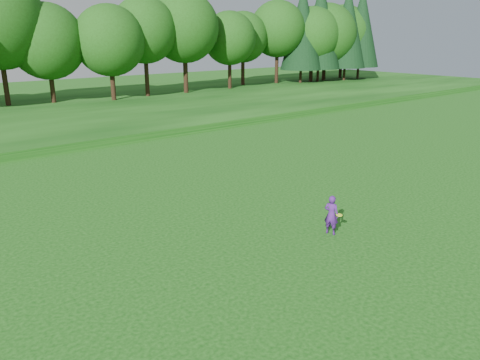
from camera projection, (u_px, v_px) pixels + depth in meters
ground at (308, 256)px, 15.40m from camera, size 140.00×140.00×0.00m
berm at (16, 116)px, 40.36m from camera, size 130.00×30.00×0.60m
walking_path at (78, 148)px, 30.13m from camera, size 130.00×1.60×0.04m
woman at (331, 215)px, 16.94m from camera, size 0.51×0.70×1.47m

